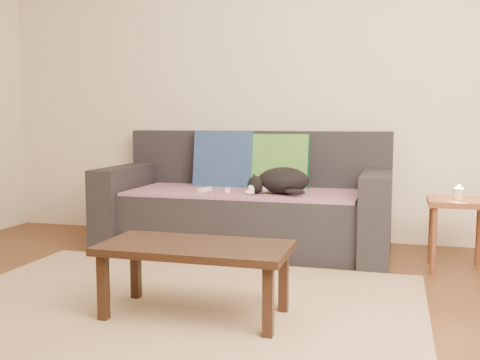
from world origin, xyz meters
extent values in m
plane|color=brown|center=(0.00, 0.00, 0.00)|extent=(4.50, 4.50, 0.00)
cube|color=beige|center=(0.00, 2.00, 1.30)|extent=(4.50, 0.04, 2.60)
cube|color=#232328|center=(0.00, 1.50, 0.21)|extent=(1.70, 0.78, 0.42)
cube|color=#232328|center=(0.00, 1.90, 0.65)|extent=(2.10, 0.18, 0.45)
cube|color=#232328|center=(-0.95, 1.50, 0.30)|extent=(0.20, 0.90, 0.60)
cube|color=#232328|center=(0.95, 1.50, 0.30)|extent=(0.20, 0.90, 0.60)
cube|color=#482C53|center=(0.00, 1.48, 0.43)|extent=(1.66, 0.74, 0.02)
cube|color=navy|center=(-0.23, 1.74, 0.63)|extent=(0.48, 0.19, 0.49)
cube|color=#0D543A|center=(0.22, 1.74, 0.63)|extent=(0.43, 0.17, 0.44)
ellipsoid|color=black|center=(0.32, 1.39, 0.53)|extent=(0.43, 0.37, 0.19)
sphere|color=black|center=(0.13, 1.34, 0.50)|extent=(0.16, 0.16, 0.12)
sphere|color=white|center=(0.11, 1.29, 0.48)|extent=(0.07, 0.07, 0.05)
ellipsoid|color=black|center=(0.42, 1.26, 0.47)|extent=(0.15, 0.09, 0.04)
cube|color=white|center=(-0.26, 1.36, 0.46)|extent=(0.06, 0.15, 0.03)
cube|color=white|center=(-0.09, 1.36, 0.46)|extent=(0.07, 0.15, 0.03)
cube|color=brown|center=(1.46, 1.29, 0.44)|extent=(0.37, 0.37, 0.04)
cylinder|color=brown|center=(1.31, 1.14, 0.21)|extent=(0.03, 0.03, 0.42)
cylinder|color=brown|center=(1.31, 1.44, 0.21)|extent=(0.03, 0.03, 0.42)
cylinder|color=brown|center=(1.61, 1.44, 0.21)|extent=(0.03, 0.03, 0.42)
cylinder|color=beige|center=(1.46, 1.29, 0.49)|extent=(0.06, 0.06, 0.07)
sphere|color=#FFBF59|center=(1.46, 1.29, 0.54)|extent=(0.02, 0.02, 0.02)
cube|color=tan|center=(0.00, 0.15, 0.01)|extent=(2.50, 1.80, 0.01)
cube|color=black|center=(0.15, 0.03, 0.35)|extent=(0.91, 0.46, 0.04)
cube|color=black|center=(-0.25, -0.14, 0.16)|extent=(0.05, 0.05, 0.33)
cube|color=black|center=(0.55, -0.14, 0.16)|extent=(0.05, 0.05, 0.33)
cube|color=black|center=(-0.25, 0.20, 0.16)|extent=(0.05, 0.05, 0.33)
cube|color=black|center=(0.55, 0.20, 0.16)|extent=(0.05, 0.05, 0.33)
camera|label=1|loc=(1.07, -2.46, 0.96)|focal=42.00mm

